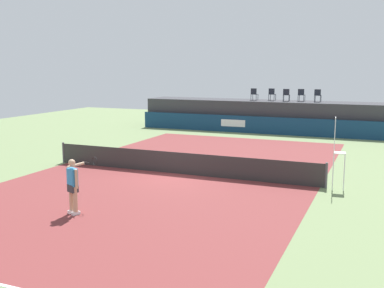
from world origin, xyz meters
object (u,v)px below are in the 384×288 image
Objects in this scene: tennis_player at (73,184)px; spectator_chair_right at (301,94)px; spectator_chair_far_right at (318,95)px; spectator_chair_far_left at (254,94)px; net_post_far at (326,175)px; net_post_near at (63,153)px; tennis_ball at (187,157)px; spectator_chair_center at (286,94)px; spectator_chair_left at (272,94)px; umpire_chair at (337,148)px.

spectator_chair_right is at bearing 81.28° from tennis_player.
spectator_chair_far_right is 0.50× the size of tennis_player.
net_post_far is at bearing -65.20° from spectator_chair_far_left.
net_post_near is 6.17m from tennis_ball.
net_post_near is at bearing 180.00° from net_post_far.
tennis_player is (5.42, -6.34, 0.46)m from net_post_near.
spectator_chair_center is 21.70m from tennis_player.
spectator_chair_right is at bearing 60.54° from net_post_near.
spectator_chair_center is (1.12, -0.36, 0.00)m from spectator_chair_left.
spectator_chair_far_left reaches higher than net_post_far.
tennis_ball is (5.04, 3.54, -0.46)m from net_post_near.
net_post_far is at bearing -73.00° from spectator_chair_center.
tennis_ball is (-7.36, 3.54, -0.46)m from net_post_far.
spectator_chair_far_right reaches higher than tennis_ball.
spectator_chair_right is 17.96m from net_post_near.
spectator_chair_right is at bearing 6.52° from spectator_chair_far_left.
spectator_chair_center is 13.06× the size of tennis_ball.
umpire_chair reaches higher than net_post_near.
spectator_chair_right is 1.15m from spectator_chair_far_right.
tennis_ball is at bearing -97.63° from spectator_chair_left.
net_post_far is at bearing -76.83° from spectator_chair_right.
spectator_chair_far_right is 15.82m from net_post_far.
umpire_chair is at bearing -24.76° from tennis_ball.
spectator_chair_far_left is at bearing 88.18° from tennis_ball.
spectator_chair_right is at bearing 103.17° from net_post_far.
spectator_chair_far_left is 4.52m from spectator_chair_far_right.
net_post_near is (-9.91, -15.47, -2.19)m from spectator_chair_far_right.
spectator_chair_center is 2.17m from spectator_chair_far_right.
spectator_chair_left is at bearing 162.27° from spectator_chair_center.
spectator_chair_far_right reaches higher than net_post_near.
spectator_chair_right and spectator_chair_far_right have the same top height.
spectator_chair_far_right is 0.89× the size of net_post_near.
spectator_chair_left is 1.18m from spectator_chair_center.
spectator_chair_center is at bearing -160.39° from spectator_chair_right.
spectator_chair_far_right is 18.51m from net_post_near.
spectator_chair_far_right is (2.15, 0.31, 0.00)m from spectator_chair_center.
spectator_chair_right is (2.13, -0.00, 0.00)m from spectator_chair_left.
spectator_chair_far_left and spectator_chair_center have the same top height.
net_post_far is 8.18m from tennis_ball.
tennis_player is (-2.35, -21.50, -1.73)m from spectator_chair_center.
spectator_chair_left is 2.13m from spectator_chair_right.
tennis_ball is (-0.37, -11.59, -2.66)m from spectator_chair_far_left.
spectator_chair_center is 1.00× the size of spectator_chair_right.
spectator_chair_far_right is 0.32× the size of umpire_chair.
spectator_chair_left is 0.50× the size of tennis_player.
net_post_far is (2.49, -15.47, -2.19)m from spectator_chair_far_right.
spectator_chair_far_left is 0.50× the size of tennis_player.
spectator_chair_far_left is 16.22m from net_post_near.
tennis_player is (-6.98, -6.34, 0.46)m from net_post_far.
spectator_chair_far_right is at bearing -0.84° from spectator_chair_left.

